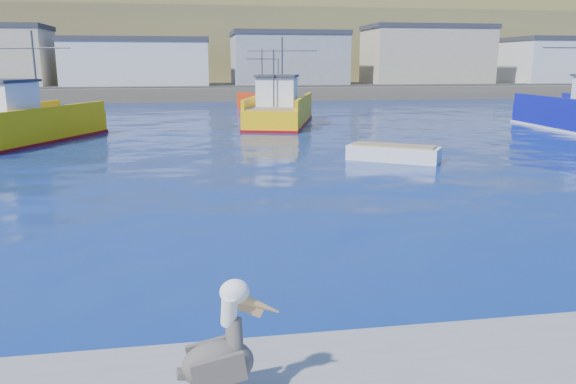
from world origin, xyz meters
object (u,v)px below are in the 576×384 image
at_px(trawler_yellow_b, 280,111).
at_px(pelican, 222,353).
at_px(boat_orange, 268,99).
at_px(skiff_mid, 393,155).
at_px(trawler_yellow_a, 25,125).

xyz_separation_m(trawler_yellow_b, pelican, (-6.19, -35.66, 0.14)).
relative_size(boat_orange, pelican, 4.64).
relative_size(trawler_yellow_b, boat_orange, 1.61).
bearing_deg(boat_orange, pelican, -98.17).
distance_m(trawler_yellow_b, skiff_mid, 16.88).
bearing_deg(trawler_yellow_b, boat_orange, 86.08).
distance_m(trawler_yellow_a, trawler_yellow_b, 17.58).
bearing_deg(trawler_yellow_a, skiff_mid, -26.78).
bearing_deg(trawler_yellow_b, pelican, -99.85).
distance_m(trawler_yellow_b, boat_orange, 14.32).
height_order(trawler_yellow_b, skiff_mid, trawler_yellow_b).
relative_size(skiff_mid, pelican, 2.75).
height_order(boat_orange, pelican, boat_orange).
relative_size(trawler_yellow_a, trawler_yellow_b, 0.96).
relative_size(trawler_yellow_b, skiff_mid, 2.71).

